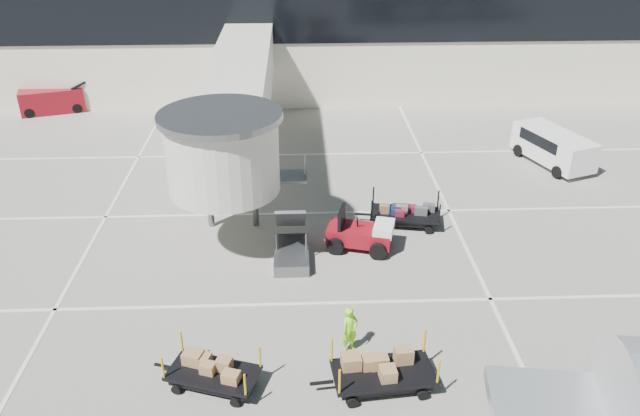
# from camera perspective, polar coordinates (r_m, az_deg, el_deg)

# --- Properties ---
(ground) EXTENTS (140.00, 140.00, 0.00)m
(ground) POSITION_cam_1_polar(r_m,az_deg,el_deg) (21.69, 1.17, -11.85)
(ground) COLOR #A39F92
(ground) RESTS_ON ground
(lane_markings) EXTENTS (40.00, 30.00, 0.02)m
(lane_markings) POSITION_cam_1_polar(r_m,az_deg,el_deg) (29.43, -1.18, -0.16)
(lane_markings) COLOR silver
(lane_markings) RESTS_ON ground
(terminal) EXTENTS (64.00, 12.11, 15.20)m
(terminal) POSITION_cam_1_polar(r_m,az_deg,el_deg) (47.58, -1.40, 16.11)
(terminal) COLOR #EDE8CC
(terminal) RESTS_ON ground
(jet_bridge) EXTENTS (5.70, 20.40, 6.03)m
(jet_bridge) POSITION_cam_1_polar(r_m,az_deg,el_deg) (30.57, -7.67, 9.42)
(jet_bridge) COLOR beige
(jet_bridge) RESTS_ON ground
(baggage_tug) EXTENTS (2.97, 2.32, 1.79)m
(baggage_tug) POSITION_cam_1_polar(r_m,az_deg,el_deg) (26.22, 3.81, -2.41)
(baggage_tug) COLOR maroon
(baggage_tug) RESTS_ON ground
(suitcase_cart) EXTENTS (3.85, 2.01, 1.48)m
(suitcase_cart) POSITION_cam_1_polar(r_m,az_deg,el_deg) (28.20, 7.86, -0.56)
(suitcase_cart) COLOR black
(suitcase_cart) RESTS_ON ground
(box_cart_near) EXTENTS (3.86, 1.86, 1.49)m
(box_cart_near) POSITION_cam_1_polar(r_m,az_deg,el_deg) (19.71, 5.98, -14.79)
(box_cart_near) COLOR black
(box_cart_near) RESTS_ON ground
(box_cart_far) EXTENTS (3.44, 2.16, 1.33)m
(box_cart_far) POSITION_cam_1_polar(r_m,az_deg,el_deg) (19.92, -9.29, -14.74)
(box_cart_far) COLOR black
(box_cart_far) RESTS_ON ground
(ground_worker) EXTENTS (0.73, 0.68, 1.69)m
(ground_worker) POSITION_cam_1_polar(r_m,az_deg,el_deg) (20.72, 2.75, -11.07)
(ground_worker) COLOR #8CFF1A
(ground_worker) RESTS_ON ground
(minivan) EXTENTS (3.44, 5.12, 1.80)m
(minivan) POSITION_cam_1_polar(r_m,az_deg,el_deg) (36.20, 20.44, 5.45)
(minivan) COLOR white
(minivan) RESTS_ON ground
(belt_loader) EXTENTS (4.56, 2.78, 2.07)m
(belt_loader) POSITION_cam_1_polar(r_m,az_deg,el_deg) (45.64, -23.22, 9.04)
(belt_loader) COLOR maroon
(belt_loader) RESTS_ON ground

